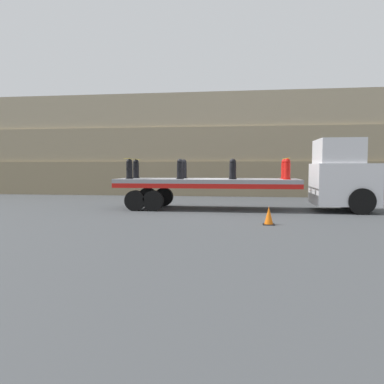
{
  "coord_description": "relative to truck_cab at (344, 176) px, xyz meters",
  "views": [
    {
      "loc": [
        1.57,
        -16.89,
        1.92
      ],
      "look_at": [
        -0.69,
        0.0,
        0.77
      ],
      "focal_mm": 35.0,
      "sensor_mm": 36.0,
      "label": 1
    }
  ],
  "objects": [
    {
      "name": "fire_hydrant_black_far_2",
      "position": [
        -4.79,
        0.53,
        0.29
      ],
      "size": [
        0.35,
        0.51,
        0.9
      ],
      "color": "black",
      "rests_on": "flatbed_trailer"
    },
    {
      "name": "traffic_cone",
      "position": [
        -3.49,
        -4.33,
        -1.23
      ],
      "size": [
        0.38,
        0.38,
        0.6
      ],
      "color": "black",
      "rests_on": "ground_plane"
    },
    {
      "name": "fire_hydrant_black_far_0",
      "position": [
        -9.42,
        0.53,
        0.29
      ],
      "size": [
        0.35,
        0.51,
        0.9
      ],
      "color": "black",
      "rests_on": "flatbed_trailer"
    },
    {
      "name": "flatbed_trailer",
      "position": [
        -6.49,
        0.0,
        -0.41
      ],
      "size": [
        8.15,
        2.51,
        1.38
      ],
      "color": "gray",
      "rests_on": "ground_plane"
    },
    {
      "name": "fire_hydrant_red_near_3",
      "position": [
        -2.48,
        -0.53,
        0.29
      ],
      "size": [
        0.35,
        0.51,
        0.9
      ],
      "color": "red",
      "rests_on": "flatbed_trailer"
    },
    {
      "name": "fire_hydrant_black_near_1",
      "position": [
        -7.11,
        -0.53,
        0.29
      ],
      "size": [
        0.35,
        0.51,
        0.9
      ],
      "color": "black",
      "rests_on": "flatbed_trailer"
    },
    {
      "name": "cargo_strap_middle",
      "position": [
        -2.48,
        0.0,
        0.76
      ],
      "size": [
        0.05,
        2.6,
        0.01
      ],
      "color": "yellow",
      "rests_on": "fire_hydrant_red_near_3"
    },
    {
      "name": "cargo_strap_rear",
      "position": [
        -9.42,
        0.0,
        0.76
      ],
      "size": [
        0.05,
        2.6,
        0.01
      ],
      "color": "yellow",
      "rests_on": "fire_hydrant_black_near_0"
    },
    {
      "name": "fire_hydrant_black_far_1",
      "position": [
        -7.11,
        0.53,
        0.29
      ],
      "size": [
        0.35,
        0.51,
        0.9
      ],
      "color": "black",
      "rests_on": "flatbed_trailer"
    },
    {
      "name": "rock_cliff",
      "position": [
        -5.95,
        8.93,
        1.87
      ],
      "size": [
        60.0,
        3.3,
        6.78
      ],
      "color": "gray",
      "rests_on": "ground_plane"
    },
    {
      "name": "fire_hydrant_black_near_0",
      "position": [
        -9.42,
        -0.53,
        0.29
      ],
      "size": [
        0.35,
        0.51,
        0.9
      ],
      "color": "black",
      "rests_on": "flatbed_trailer"
    },
    {
      "name": "ground_plane",
      "position": [
        -5.95,
        0.0,
        -1.52
      ],
      "size": [
        120.0,
        120.0,
        0.0
      ],
      "primitive_type": "plane",
      "color": "#3F4244"
    },
    {
      "name": "fire_hydrant_red_far_3",
      "position": [
        -2.48,
        0.53,
        0.29
      ],
      "size": [
        0.35,
        0.51,
        0.9
      ],
      "color": "red",
      "rests_on": "flatbed_trailer"
    },
    {
      "name": "truck_cab",
      "position": [
        0.0,
        0.0,
        0.0
      ],
      "size": [
        2.49,
        2.6,
        3.11
      ],
      "color": "silver",
      "rests_on": "ground_plane"
    },
    {
      "name": "fire_hydrant_black_near_2",
      "position": [
        -4.79,
        -0.53,
        0.29
      ],
      "size": [
        0.35,
        0.51,
        0.9
      ],
      "color": "black",
      "rests_on": "flatbed_trailer"
    }
  ]
}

